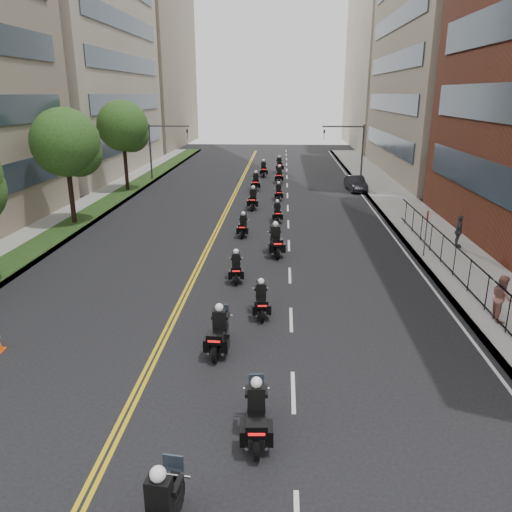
{
  "coord_description": "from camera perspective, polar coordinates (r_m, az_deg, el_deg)",
  "views": [
    {
      "loc": [
        2.79,
        -7.92,
        8.49
      ],
      "look_at": [
        1.66,
        12.86,
        1.67
      ],
      "focal_mm": 35.0,
      "sensor_mm": 36.0,
      "label": 1
    }
  ],
  "objects": [
    {
      "name": "motorcycle_2",
      "position": [
        17.28,
        -4.25,
        -8.77
      ],
      "size": [
        0.56,
        2.33,
        1.72
      ],
      "rotation": [
        0.0,
        0.0,
        -0.05
      ],
      "color": "black",
      "rests_on": "ground"
    },
    {
      "name": "building_right_far",
      "position": [
        88.05,
        16.43,
        20.4
      ],
      "size": [
        15.0,
        28.0,
        26.0
      ],
      "primitive_type": "cube",
      "color": "#A09481",
      "rests_on": "ground"
    },
    {
      "name": "motorcycle_10",
      "position": [
        45.97,
        -0.02,
        8.41
      ],
      "size": [
        0.57,
        2.45,
        1.81
      ],
      "rotation": [
        0.0,
        0.0,
        0.03
      ],
      "color": "black",
      "rests_on": "ground"
    },
    {
      "name": "iron_fence",
      "position": [
        22.84,
        24.0,
        -2.89
      ],
      "size": [
        0.05,
        28.0,
        1.5
      ],
      "color": "black",
      "rests_on": "sidewalk_right"
    },
    {
      "name": "motorcycle_12",
      "position": [
        53.71,
        0.87,
        9.83
      ],
      "size": [
        0.63,
        2.48,
        1.83
      ],
      "rotation": [
        0.0,
        0.0,
        0.07
      ],
      "color": "black",
      "rests_on": "ground"
    },
    {
      "name": "motorcycle_3",
      "position": [
        19.94,
        0.59,
        -5.16
      ],
      "size": [
        0.57,
        2.06,
        1.52
      ],
      "rotation": [
        0.0,
        0.0,
        0.1
      ],
      "color": "black",
      "rests_on": "ground"
    },
    {
      "name": "pedestrian_b",
      "position": [
        21.25,
        26.26,
        -4.31
      ],
      "size": [
        0.71,
        0.9,
        1.8
      ],
      "primitive_type": "imported",
      "rotation": [
        0.0,
        0.0,
        1.53
      ],
      "color": "#975F52",
      "rests_on": "sidewalk_right"
    },
    {
      "name": "building_left_far",
      "position": [
        89.54,
        -13.87,
        20.55
      ],
      "size": [
        16.0,
        28.0,
        26.0
      ],
      "primitive_type": "cube",
      "color": "gray",
      "rests_on": "ground"
    },
    {
      "name": "motorcycle_11",
      "position": [
        49.92,
        2.67,
        9.16
      ],
      "size": [
        0.55,
        2.42,
        1.79
      ],
      "rotation": [
        0.0,
        0.0,
        -0.0
      ],
      "color": "black",
      "rests_on": "ground"
    },
    {
      "name": "motorcycle_6",
      "position": [
        31.01,
        -1.48,
        3.4
      ],
      "size": [
        0.47,
        2.06,
        1.52
      ],
      "rotation": [
        0.0,
        0.0,
        -0.01
      ],
      "color": "black",
      "rests_on": "ground"
    },
    {
      "name": "traffic_signal_left",
      "position": [
        51.64,
        -10.98,
        12.5
      ],
      "size": [
        4.09,
        0.2,
        5.6
      ],
      "color": "#3F3F44",
      "rests_on": "ground"
    },
    {
      "name": "grass_strip",
      "position": [
        36.72,
        -19.43,
        4.01
      ],
      "size": [
        2.0,
        90.0,
        0.04
      ],
      "primitive_type": "cube",
      "color": "black",
      "rests_on": "sidewalk_left"
    },
    {
      "name": "motorcycle_5",
      "position": [
        27.3,
        2.26,
        1.63
      ],
      "size": [
        0.76,
        2.51,
        1.86
      ],
      "rotation": [
        0.0,
        0.0,
        0.13
      ],
      "color": "black",
      "rests_on": "ground"
    },
    {
      "name": "motorcycle_9",
      "position": [
        41.81,
        2.6,
        7.25
      ],
      "size": [
        0.53,
        2.06,
        1.52
      ],
      "rotation": [
        0.0,
        0.0,
        0.07
      ],
      "color": "black",
      "rests_on": "ground"
    },
    {
      "name": "parked_sedan",
      "position": [
        46.66,
        11.32,
        8.13
      ],
      "size": [
        1.77,
        4.11,
        1.32
      ],
      "primitive_type": "imported",
      "rotation": [
        0.0,
        0.0,
        0.1
      ],
      "color": "black",
      "rests_on": "ground"
    },
    {
      "name": "motorcycle_7",
      "position": [
        34.53,
        2.45,
        4.94
      ],
      "size": [
        0.52,
        2.09,
        1.54
      ],
      "rotation": [
        0.0,
        0.0,
        0.06
      ],
      "color": "black",
      "rests_on": "ground"
    },
    {
      "name": "motorcycle_1",
      "position": [
        13.3,
        0.05,
        -17.82
      ],
      "size": [
        0.58,
        2.32,
        1.71
      ],
      "rotation": [
        0.0,
        0.0,
        0.06
      ],
      "color": "black",
      "rests_on": "ground"
    },
    {
      "name": "building_right_tan",
      "position": [
        59.32,
        23.43,
        23.09
      ],
      "size": [
        15.11,
        28.0,
        30.0
      ],
      "color": "gray",
      "rests_on": "ground"
    },
    {
      "name": "street_trees",
      "position": [
        30.1,
        -24.69,
        10.12
      ],
      "size": [
        4.4,
        38.4,
        7.98
      ],
      "color": "black",
      "rests_on": "ground"
    },
    {
      "name": "motorcycle_4",
      "position": [
        23.59,
        -2.28,
        -1.4
      ],
      "size": [
        0.56,
        2.06,
        1.52
      ],
      "rotation": [
        0.0,
        0.0,
        0.09
      ],
      "color": "black",
      "rests_on": "ground"
    },
    {
      "name": "pedestrian_c",
      "position": [
        30.33,
        22.16,
        2.63
      ],
      "size": [
        0.63,
        1.14,
        1.84
      ],
      "primitive_type": "imported",
      "rotation": [
        0.0,
        0.0,
        1.39
      ],
      "color": "#403F47",
      "rests_on": "sidewalk_right"
    },
    {
      "name": "traffic_signal_right",
      "position": [
        50.6,
        11.02,
        12.39
      ],
      "size": [
        4.09,
        0.2,
        5.6
      ],
      "color": "#3F3F44",
      "rests_on": "ground"
    },
    {
      "name": "sidewalk_right",
      "position": [
        35.2,
        18.21,
        3.4
      ],
      "size": [
        4.0,
        90.0,
        0.15
      ],
      "primitive_type": "cube",
      "color": "gray",
      "rests_on": "ground"
    },
    {
      "name": "motorcycle_13",
      "position": [
        57.13,
        2.68,
        10.32
      ],
      "size": [
        0.71,
        2.49,
        1.84
      ],
      "rotation": [
        0.0,
        0.0,
        0.11
      ],
      "color": "black",
      "rests_on": "ground"
    },
    {
      "name": "building_left_mid",
      "position": [
        61.75,
        -22.78,
        24.8
      ],
      "size": [
        16.11,
        28.0,
        34.0
      ],
      "color": "#A09481",
      "rests_on": "ground"
    },
    {
      "name": "motorcycle_8",
      "position": [
        38.41,
        -0.34,
        6.45
      ],
      "size": [
        0.55,
        2.41,
        1.78
      ],
      "rotation": [
        0.0,
        0.0,
        -0.01
      ],
      "color": "black",
      "rests_on": "ground"
    },
    {
      "name": "sidewalk_left",
      "position": [
        37.05,
        -20.56,
        3.85
      ],
      "size": [
        4.0,
        90.0,
        0.15
      ],
      "primitive_type": "cube",
      "color": "gray",
      "rests_on": "ground"
    }
  ]
}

